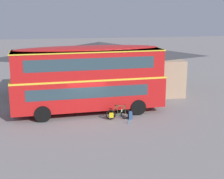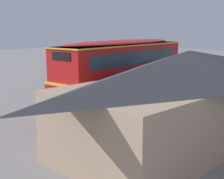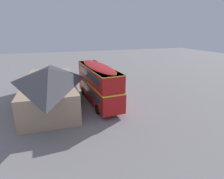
{
  "view_description": "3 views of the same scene",
  "coord_description": "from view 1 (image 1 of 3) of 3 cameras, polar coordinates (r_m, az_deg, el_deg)",
  "views": [
    {
      "loc": [
        -2.07,
        -22.0,
        7.34
      ],
      "look_at": [
        1.66,
        -0.77,
        2.01
      ],
      "focal_mm": 53.38,
      "sensor_mm": 36.0,
      "label": 1
    },
    {
      "loc": [
        16.04,
        14.32,
        5.61
      ],
      "look_at": [
        -0.08,
        -0.53,
        1.4
      ],
      "focal_mm": 52.61,
      "sensor_mm": 36.0,
      "label": 2
    },
    {
      "loc": [
        -20.7,
        6.03,
        8.71
      ],
      "look_at": [
        -0.36,
        -0.98,
        1.68
      ],
      "focal_mm": 29.07,
      "sensor_mm": 36.0,
      "label": 3
    }
  ],
  "objects": [
    {
      "name": "ground_plane",
      "position": [
        23.28,
        -4.36,
        -4.53
      ],
      "size": [
        120.0,
        120.0,
        0.0
      ],
      "primitive_type": "plane",
      "color": "gray"
    },
    {
      "name": "double_decker_bus",
      "position": [
        23.22,
        -4.04,
        2.19
      ],
      "size": [
        10.72,
        3.12,
        4.79
      ],
      "color": "black",
      "rests_on": "ground"
    },
    {
      "name": "touring_bicycle",
      "position": [
        22.4,
        0.92,
        -4.24
      ],
      "size": [
        1.7,
        0.46,
        1.01
      ],
      "color": "black",
      "rests_on": "ground"
    },
    {
      "name": "backpack_on_ground",
      "position": [
        22.51,
        3.14,
        -4.37
      ],
      "size": [
        0.29,
        0.29,
        0.57
      ],
      "color": "#2D4C7A",
      "rests_on": "ground"
    },
    {
      "name": "water_bottle_blue_sports",
      "position": [
        21.69,
        2.81,
        -5.57
      ],
      "size": [
        0.07,
        0.07,
        0.26
      ],
      "color": "#338CBF",
      "rests_on": "ground"
    },
    {
      "name": "pub_building",
      "position": [
        28.99,
        -2.15,
        3.85
      ],
      "size": [
        14.42,
        6.59,
        4.48
      ],
      "color": "tan",
      "rests_on": "ground"
    }
  ]
}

